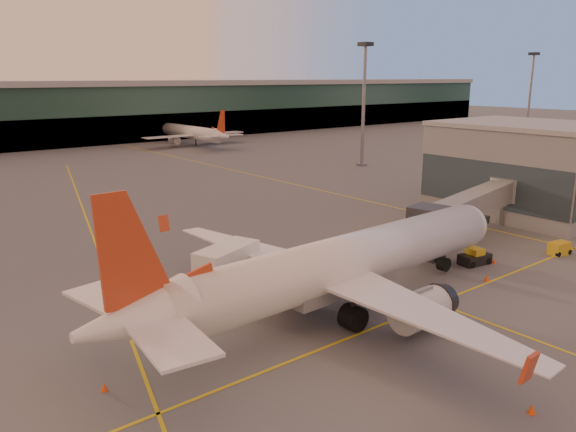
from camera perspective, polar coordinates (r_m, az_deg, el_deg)
ground at (r=43.52m, az=16.17°, el=-12.11°), size 600.00×600.00×0.00m
taxi_markings at (r=73.40m, az=-17.21°, el=-1.44°), size 100.12×173.00×0.01m
gate_building at (r=85.44m, az=23.04°, el=4.50°), size 18.40×22.40×12.60m
mast_east_near at (r=121.34m, az=7.72°, el=12.03°), size 2.40×2.40×25.60m
mast_east_far at (r=184.90m, az=23.41°, el=11.67°), size 2.40×2.40×25.60m
main_airplane at (r=44.87m, az=5.00°, el=-5.15°), size 41.42×37.26×12.51m
jet_bridge at (r=68.99m, az=18.69°, el=1.13°), size 25.64×8.26×6.09m
catering_truck at (r=48.47m, az=-6.14°, el=-5.40°), size 6.70×4.63×4.78m
gpu_cart at (r=67.48m, az=25.86°, el=-2.98°), size 2.55×1.76×1.38m
pushback_tug at (r=60.78m, az=18.45°, el=-4.04°), size 3.52×2.26×1.69m
cone_nose at (r=61.82m, az=20.20°, el=-4.32°), size 0.38×0.38×0.49m
cone_tail at (r=37.65m, az=-18.16°, el=-16.17°), size 0.42×0.42×0.54m
cone_wing_right at (r=36.63m, az=23.53°, el=-17.53°), size 0.47×0.47×0.60m
cone_wing_left at (r=60.28m, az=-7.15°, el=-3.99°), size 0.41×0.41×0.52m
cone_fwd at (r=56.42m, az=19.54°, el=-5.92°), size 0.50×0.50×0.63m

